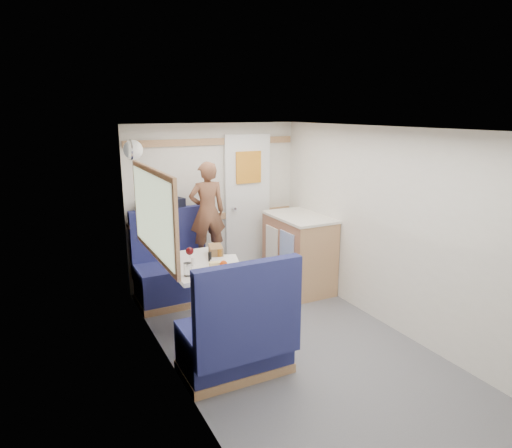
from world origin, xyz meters
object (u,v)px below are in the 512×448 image
salt_grinder (193,262)px  orange_fruit (224,264)px  person (207,212)px  bench_far (175,276)px  bench_near (237,342)px  galley_counter (299,252)px  tumbler_left (188,269)px  dinette_table (200,278)px  beer_glass (219,253)px  tray (224,261)px  wine_glass (190,252)px  cheese_block (215,264)px  pepper_grinder (210,257)px  duffel_bag (161,210)px  bread_loaf (216,251)px  dome_light (133,150)px

salt_grinder → orange_fruit: bearing=-45.4°
person → salt_grinder: bearing=67.1°
bench_far → person: 0.83m
bench_near → person: 1.88m
bench_far → galley_counter: bearing=-12.1°
galley_counter → tumbler_left: 1.91m
dinette_table → tumbler_left: size_ratio=7.79×
bench_far → beer_glass: size_ratio=10.94×
person → tray: (-0.18, -0.92, -0.29)m
tray → wine_glass: (-0.31, 0.09, 0.11)m
cheese_block → salt_grinder: bearing=138.2°
bench_near → pepper_grinder: (0.10, 0.86, 0.47)m
pepper_grinder → salt_grinder: bearing=-164.3°
galley_counter → pepper_grinder: 1.50m
duffel_bag → bread_loaf: size_ratio=2.23×
tray → cheese_block: (-0.14, -0.12, 0.03)m
tumbler_left → galley_counter: bearing=26.5°
bench_near → duffel_bag: duffel_bag is taller
bench_far → tumbler_left: (-0.22, -1.15, 0.48)m
bench_near → orange_fruit: size_ratio=15.34×
galley_counter → cheese_block: 1.61m
duffel_bag → tray: size_ratio=1.47×
galley_counter → dinette_table: bearing=-159.5°
dinette_table → duffel_bag: 1.21m
tumbler_left → bench_near: bearing=-69.4°
salt_grinder → cheese_block: bearing=-41.8°
tumbler_left → bread_loaf: (0.44, 0.44, -0.01)m
person → cheese_block: size_ratio=10.32×
tray → beer_glass: size_ratio=3.69×
beer_glass → pepper_grinder: size_ratio=1.03×
tray → salt_grinder: (-0.31, 0.04, 0.03)m
beer_glass → pepper_grinder: bearing=-156.6°
bench_near → bench_far: bearing=90.0°
orange_fruit → beer_glass: 0.34m
bench_near → tray: 0.91m
person → beer_glass: bearing=83.5°
dinette_table → bread_loaf: size_ratio=3.93×
dome_light → bread_loaf: bearing=-48.7°
bread_loaf → orange_fruit: bearing=-102.3°
bench_near → duffel_bag: 2.11m
cheese_block → beer_glass: bearing=60.6°
person → tray: 0.98m
beer_glass → bread_loaf: bread_loaf is taller
person → duffel_bag: person is taller
galley_counter → duffel_bag: 1.72m
beer_glass → salt_grinder: (-0.31, -0.11, -0.01)m
cheese_block → person: bearing=72.9°
dome_light → salt_grinder: bearing=-71.7°
cheese_block → salt_grinder: size_ratio=1.36×
bench_near → tumbler_left: (-0.22, 0.58, 0.48)m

